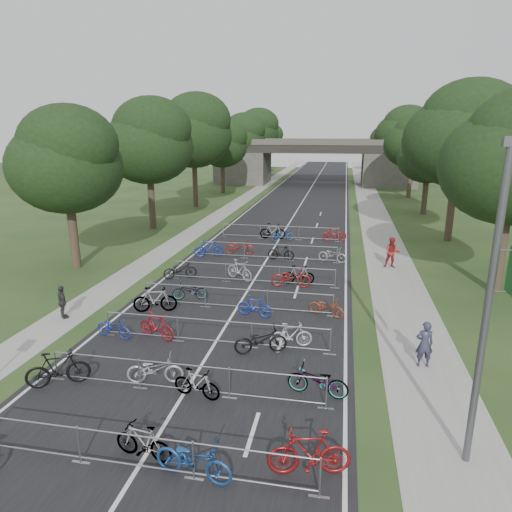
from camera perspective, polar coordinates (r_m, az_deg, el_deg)
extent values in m
plane|color=#223E1A|center=(13.12, -14.74, -24.55)|extent=(200.00, 200.00, 0.00)
cube|color=black|center=(59.71, 6.18, 7.33)|extent=(11.00, 140.00, 0.01)
cube|color=gray|center=(59.60, 13.92, 6.95)|extent=(3.00, 140.00, 0.01)
cube|color=gray|center=(60.78, -0.94, 7.56)|extent=(2.00, 140.00, 0.01)
cube|color=silver|center=(59.71, 6.18, 7.32)|extent=(0.12, 140.00, 0.00)
cube|color=#44423D|center=(75.93, -1.61, 11.02)|extent=(8.00, 8.00, 5.00)
cube|color=#44423D|center=(74.46, 16.25, 10.34)|extent=(8.00, 8.00, 5.00)
cube|color=black|center=(74.14, 7.33, 13.20)|extent=(30.00, 8.00, 1.20)
cube|color=#44423D|center=(70.32, 7.14, 13.91)|extent=(30.00, 0.40, 0.90)
cube|color=#44423D|center=(77.90, 7.54, 14.03)|extent=(30.00, 0.40, 0.90)
cylinder|color=#4C4C51|center=(12.27, 26.81, -6.98)|extent=(0.18, 0.18, 8.00)
cube|color=#4C4C51|center=(11.48, 29.32, 12.38)|extent=(0.35, 0.18, 0.22)
cylinder|color=#33261C|center=(30.44, -21.85, 2.50)|extent=(0.56, 0.56, 4.20)
ellipsoid|color=black|center=(29.87, -22.65, 10.21)|extent=(6.72, 6.72, 5.51)
sphere|color=black|center=(29.06, -22.46, 12.79)|extent=(5.38, 5.38, 5.38)
sphere|color=black|center=(30.63, -22.77, 8.72)|extent=(4.37, 4.37, 4.37)
cylinder|color=#33261C|center=(26.94, 28.23, 0.50)|extent=(0.56, 0.56, 4.48)
sphere|color=black|center=(26.70, 27.85, 8.09)|extent=(4.66, 4.66, 4.66)
cylinder|color=#33261C|center=(40.81, -12.91, 6.64)|extent=(0.56, 0.56, 4.72)
ellipsoid|color=black|center=(40.39, -13.31, 13.14)|extent=(7.56, 7.56, 6.20)
sphere|color=black|center=(39.67, -12.93, 15.31)|extent=(6.05, 6.05, 6.05)
sphere|color=black|center=(41.10, -13.60, 11.83)|extent=(4.91, 4.91, 4.91)
cylinder|color=#33261C|center=(38.27, 23.20, 5.51)|extent=(0.56, 0.56, 5.11)
ellipsoid|color=black|center=(37.84, 24.01, 12.98)|extent=(8.18, 8.18, 6.70)
sphere|color=black|center=(37.49, 25.38, 15.34)|extent=(6.54, 6.54, 6.54)
sphere|color=black|center=(38.26, 22.94, 11.57)|extent=(5.31, 5.31, 5.31)
cylinder|color=#33261C|center=(51.89, -7.62, 8.99)|extent=(0.56, 0.56, 5.25)
ellipsoid|color=black|center=(51.58, -7.83, 14.67)|extent=(8.40, 8.40, 6.89)
sphere|color=black|center=(50.93, -7.42, 16.57)|extent=(6.72, 6.72, 6.72)
sphere|color=black|center=(52.24, -8.14, 13.52)|extent=(5.46, 5.46, 5.46)
cylinder|color=#33261C|center=(50.03, 20.35, 7.12)|extent=(0.56, 0.56, 3.85)
ellipsoid|color=black|center=(49.68, 20.76, 11.42)|extent=(6.16, 6.16, 5.05)
sphere|color=black|center=(49.24, 21.70, 12.75)|extent=(4.93, 4.93, 4.93)
sphere|color=black|center=(50.14, 20.01, 10.63)|extent=(4.00, 4.00, 4.00)
cylinder|color=#33261C|center=(63.38, -4.17, 9.75)|extent=(0.56, 0.56, 4.20)
ellipsoid|color=black|center=(63.11, -4.24, 13.47)|extent=(6.72, 6.72, 5.51)
sphere|color=black|center=(62.45, -3.84, 14.69)|extent=(5.38, 5.38, 5.38)
sphere|color=black|center=(63.76, -4.55, 12.73)|extent=(4.37, 4.37, 4.37)
cylinder|color=#33261C|center=(61.78, 18.66, 8.98)|extent=(0.56, 0.56, 4.48)
ellipsoid|color=black|center=(61.50, 19.02, 13.04)|extent=(7.17, 7.17, 5.88)
sphere|color=black|center=(61.07, 19.77, 14.31)|extent=(5.73, 5.73, 5.73)
sphere|color=black|center=(61.97, 18.41, 12.27)|extent=(4.66, 4.66, 4.66)
cylinder|color=#33261C|center=(74.97, -1.77, 10.86)|extent=(0.56, 0.56, 4.72)
ellipsoid|color=black|center=(74.75, -1.80, 14.40)|extent=(7.56, 7.56, 6.20)
sphere|color=black|center=(74.12, -1.43, 15.56)|extent=(6.05, 6.05, 6.05)
sphere|color=black|center=(75.37, -2.09, 13.69)|extent=(4.91, 4.91, 4.91)
cylinder|color=#33261C|center=(73.62, 17.50, 10.23)|extent=(0.56, 0.56, 5.11)
ellipsoid|color=black|center=(73.40, 17.82, 14.12)|extent=(8.18, 8.18, 6.70)
sphere|color=black|center=(72.97, 18.46, 15.36)|extent=(6.54, 6.54, 6.54)
sphere|color=black|center=(73.86, 17.32, 13.37)|extent=(5.31, 5.31, 5.31)
cylinder|color=#33261C|center=(86.67, -0.01, 11.66)|extent=(0.56, 0.56, 5.25)
ellipsoid|color=black|center=(86.49, -0.01, 15.06)|extent=(8.40, 8.40, 6.89)
sphere|color=black|center=(85.89, 0.33, 16.18)|extent=(6.72, 6.72, 6.72)
sphere|color=black|center=(87.09, -0.28, 14.37)|extent=(5.46, 5.46, 5.46)
cylinder|color=#33261C|center=(85.57, 16.61, 10.51)|extent=(0.56, 0.56, 3.85)
ellipsoid|color=black|center=(85.37, 16.80, 13.03)|extent=(6.16, 6.16, 5.05)
sphere|color=black|center=(84.90, 17.32, 13.81)|extent=(4.93, 4.93, 4.93)
sphere|color=black|center=(85.85, 16.39, 12.55)|extent=(4.00, 4.00, 4.00)
cylinder|color=#33261C|center=(98.49, 1.33, 11.80)|extent=(0.56, 0.56, 4.20)
ellipsoid|color=black|center=(98.32, 1.35, 14.19)|extent=(6.72, 6.72, 5.51)
sphere|color=black|center=(97.71, 1.66, 14.97)|extent=(5.38, 5.38, 5.38)
sphere|color=black|center=(98.92, 1.10, 13.72)|extent=(4.37, 4.37, 4.37)
cylinder|color=#33261C|center=(97.47, 15.97, 11.27)|extent=(0.56, 0.56, 4.48)
ellipsoid|color=black|center=(97.29, 16.17, 13.84)|extent=(7.17, 7.17, 5.88)
sphere|color=black|center=(96.83, 16.62, 14.66)|extent=(5.73, 5.73, 5.73)
sphere|color=black|center=(97.77, 15.80, 13.35)|extent=(4.66, 4.66, 4.66)
cylinder|color=#95979C|center=(12.48, -15.09, -20.84)|extent=(9.20, 0.04, 0.04)
cylinder|color=#95979C|center=(13.01, -14.80, -23.94)|extent=(9.20, 0.04, 0.04)
cylinder|color=#95979C|center=(13.43, -21.26, -21.15)|extent=(0.05, 0.05, 1.10)
cube|color=#95979C|center=(13.75, -21.02, -22.95)|extent=(0.50, 0.08, 0.03)
cylinder|color=#95979C|center=(12.29, -7.84, -24.01)|extent=(0.05, 0.05, 1.10)
cube|color=#95979C|center=(12.63, -7.74, -25.89)|extent=(0.50, 0.08, 0.03)
cylinder|color=#95979C|center=(11.85, 7.98, -25.79)|extent=(0.05, 0.05, 1.10)
cube|color=#95979C|center=(12.20, 7.87, -27.68)|extent=(0.50, 0.08, 0.03)
cylinder|color=#95979C|center=(15.27, -9.13, -13.25)|extent=(9.20, 0.04, 0.04)
cylinder|color=#95979C|center=(15.70, -8.99, -16.04)|extent=(9.20, 0.04, 0.04)
cylinder|color=#95979C|center=(17.49, -23.73, -12.39)|extent=(0.05, 0.05, 1.10)
cube|color=#95979C|center=(17.74, -23.54, -13.92)|extent=(0.50, 0.08, 0.03)
cylinder|color=#95979C|center=(16.05, -14.37, -14.08)|extent=(0.05, 0.05, 1.10)
cube|color=#95979C|center=(16.32, -14.24, -15.72)|extent=(0.50, 0.08, 0.03)
cylinder|color=#95979C|center=(15.11, -3.36, -15.59)|extent=(0.05, 0.05, 1.10)
cube|color=#95979C|center=(15.39, -3.33, -17.29)|extent=(0.50, 0.08, 0.03)
cylinder|color=#95979C|center=(14.75, 8.78, -16.59)|extent=(0.05, 0.05, 1.10)
cube|color=#95979C|center=(15.04, 8.70, -18.32)|extent=(0.50, 0.08, 0.03)
cylinder|color=#95979C|center=(18.34, -5.31, -8.02)|extent=(9.20, 0.04, 0.04)
cylinder|color=#95979C|center=(18.70, -5.24, -10.47)|extent=(9.20, 0.04, 0.04)
cylinder|color=#95979C|center=(20.23, -18.02, -7.99)|extent=(0.05, 0.05, 1.10)
cube|color=#95979C|center=(20.44, -17.90, -9.37)|extent=(0.50, 0.08, 0.03)
cylinder|color=#95979C|center=(19.00, -9.78, -8.98)|extent=(0.05, 0.05, 1.10)
cube|color=#95979C|center=(19.22, -9.70, -10.43)|extent=(0.50, 0.08, 0.03)
cylinder|color=#95979C|center=(18.21, -0.56, -9.86)|extent=(0.05, 0.05, 1.10)
cube|color=#95979C|center=(18.44, -0.56, -11.37)|extent=(0.50, 0.08, 0.03)
cylinder|color=#95979C|center=(17.91, 9.27, -10.53)|extent=(0.05, 0.05, 1.10)
cube|color=#95979C|center=(18.15, 9.20, -12.05)|extent=(0.50, 0.08, 0.03)
cylinder|color=#95979C|center=(21.76, -2.55, -4.13)|extent=(9.20, 0.04, 0.04)
cylinder|color=#95979C|center=(22.06, -2.52, -6.26)|extent=(9.20, 0.04, 0.04)
cylinder|color=#95979C|center=(23.37, -13.61, -4.46)|extent=(0.05, 0.05, 1.10)
cube|color=#95979C|center=(23.56, -13.53, -5.69)|extent=(0.50, 0.08, 0.03)
cylinder|color=#95979C|center=(22.32, -6.38, -5.07)|extent=(0.05, 0.05, 1.10)
cube|color=#95979C|center=(22.51, -6.34, -6.35)|extent=(0.50, 0.08, 0.03)
cylinder|color=#95979C|center=(21.65, 1.44, -5.64)|extent=(0.05, 0.05, 1.10)
cube|color=#95979C|center=(21.84, 1.43, -6.95)|extent=(0.50, 0.08, 0.03)
cylinder|color=#95979C|center=(21.40, 9.61, -6.12)|extent=(0.05, 0.05, 1.10)
cube|color=#95979C|center=(21.60, 9.55, -7.44)|extent=(0.50, 0.08, 0.03)
cylinder|color=#95979C|center=(25.47, -0.48, -1.17)|extent=(9.20, 0.04, 0.04)
cylinder|color=#95979C|center=(25.73, -0.47, -3.03)|extent=(9.20, 0.04, 0.04)
cylinder|color=#95979C|center=(26.87, -10.14, -1.65)|extent=(0.05, 0.05, 1.10)
cube|color=#95979C|center=(27.03, -10.09, -2.73)|extent=(0.50, 0.08, 0.03)
cylinder|color=#95979C|center=(25.95, -3.80, -2.05)|extent=(0.05, 0.05, 1.10)
cube|color=#95979C|center=(26.12, -3.78, -3.17)|extent=(0.50, 0.08, 0.03)
cylinder|color=#95979C|center=(25.38, 2.92, -2.44)|extent=(0.05, 0.05, 1.10)
cube|color=#95979C|center=(25.55, 2.91, -3.58)|extent=(0.50, 0.08, 0.03)
cylinder|color=#95979C|center=(25.17, 9.86, -2.81)|extent=(0.05, 0.05, 1.10)
cube|color=#95979C|center=(25.34, 9.81, -3.96)|extent=(0.50, 0.08, 0.03)
cylinder|color=#95979C|center=(30.22, 1.38, 1.49)|extent=(9.20, 0.04, 0.04)
cylinder|color=#95979C|center=(30.44, 1.37, -0.10)|extent=(9.20, 0.04, 0.04)
cylinder|color=#95979C|center=(31.40, -6.93, 0.97)|extent=(0.05, 0.05, 1.10)
cube|color=#95979C|center=(31.54, -6.90, 0.03)|extent=(0.50, 0.08, 0.03)
cylinder|color=#95979C|center=(30.62, -1.45, 0.71)|extent=(0.05, 0.05, 1.10)
cube|color=#95979C|center=(30.76, -1.45, -0.25)|extent=(0.50, 0.08, 0.03)
cylinder|color=#95979C|center=(30.14, 4.25, 0.43)|extent=(0.05, 0.05, 1.10)
cube|color=#95979C|center=(30.28, 4.23, -0.55)|extent=(0.50, 0.08, 0.03)
cylinder|color=#95979C|center=(29.96, 10.09, 0.14)|extent=(0.05, 0.05, 1.10)
cube|color=#95979C|center=(30.10, 10.04, -0.84)|extent=(0.50, 0.08, 0.03)
cylinder|color=#95979C|center=(36.01, 2.97, 3.75)|extent=(9.20, 0.04, 0.04)
cylinder|color=#95979C|center=(36.19, 2.95, 2.40)|extent=(9.20, 0.04, 0.04)
cylinder|color=#95979C|center=(37.00, -4.13, 3.25)|extent=(0.05, 0.05, 1.10)
cube|color=#95979C|center=(37.12, -4.11, 2.45)|extent=(0.50, 0.08, 0.03)
cylinder|color=#95979C|center=(36.35, 0.56, 3.07)|extent=(0.05, 0.05, 1.10)
cube|color=#95979C|center=(36.46, 0.56, 2.25)|extent=(0.50, 0.08, 0.03)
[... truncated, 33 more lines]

